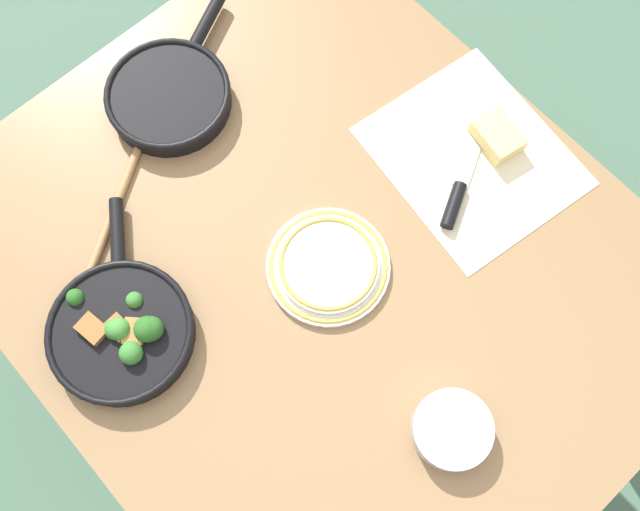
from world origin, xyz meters
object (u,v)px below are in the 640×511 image
(skillet_eggs, at_px, (168,97))
(wooden_spoon, at_px, (134,157))
(grater_knife, at_px, (461,182))
(prep_bowl_steel, at_px, (452,430))
(cheese_block, at_px, (497,136))
(dinner_plate_stack, at_px, (329,265))
(skillet_broccoli, at_px, (122,330))

(skillet_eggs, relative_size, wooden_spoon, 0.99)
(wooden_spoon, relative_size, grater_knife, 1.40)
(prep_bowl_steel, bearing_deg, cheese_block, -54.57)
(grater_knife, bearing_deg, dinner_plate_stack, 143.62)
(grater_knife, height_order, dinner_plate_stack, dinner_plate_stack)
(wooden_spoon, distance_m, cheese_block, 0.65)
(skillet_eggs, bearing_deg, dinner_plate_stack, -115.89)
(cheese_block, xyz_separation_m, dinner_plate_stack, (0.03, 0.39, -0.01))
(grater_knife, bearing_deg, cheese_block, -18.38)
(grater_knife, xyz_separation_m, cheese_block, (0.02, -0.11, 0.01))
(cheese_block, bearing_deg, grater_knife, 99.12)
(wooden_spoon, height_order, prep_bowl_steel, prep_bowl_steel)
(grater_knife, distance_m, cheese_block, 0.11)
(skillet_broccoli, relative_size, grater_knife, 1.33)
(wooden_spoon, height_order, grater_knife, grater_knife)
(wooden_spoon, distance_m, prep_bowl_steel, 0.72)
(dinner_plate_stack, bearing_deg, prep_bowl_steel, 172.83)
(skillet_broccoli, xyz_separation_m, wooden_spoon, (0.24, -0.21, -0.02))
(grater_knife, xyz_separation_m, dinner_plate_stack, (0.04, 0.28, 0.00))
(dinner_plate_stack, bearing_deg, cheese_block, -93.85)
(skillet_broccoli, distance_m, cheese_block, 0.73)
(skillet_eggs, height_order, prep_bowl_steel, skillet_eggs)
(prep_bowl_steel, bearing_deg, grater_knife, -48.07)
(skillet_eggs, relative_size, prep_bowl_steel, 2.67)
(skillet_eggs, bearing_deg, grater_knife, -85.71)
(cheese_block, bearing_deg, skillet_eggs, 40.24)
(grater_knife, bearing_deg, skillet_eggs, 92.94)
(grater_knife, relative_size, cheese_block, 2.49)
(wooden_spoon, relative_size, prep_bowl_steel, 2.69)
(prep_bowl_steel, bearing_deg, wooden_spoon, 6.28)
(skillet_eggs, bearing_deg, cheese_block, -75.92)
(skillet_eggs, xyz_separation_m, wooden_spoon, (-0.05, 0.12, -0.01))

